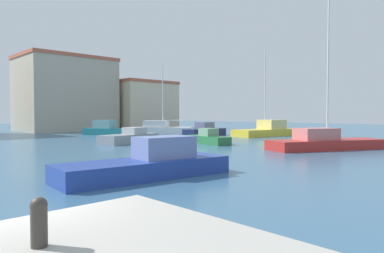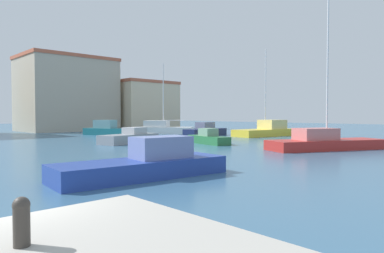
{
  "view_description": "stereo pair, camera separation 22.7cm",
  "coord_description": "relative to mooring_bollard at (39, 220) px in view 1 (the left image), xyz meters",
  "views": [
    {
      "loc": [
        -1.67,
        -6.39,
        2.58
      ],
      "look_at": [
        22.31,
        18.81,
        1.37
      ],
      "focal_mm": 33.35,
      "sensor_mm": 36.0,
      "label": 1
    },
    {
      "loc": [
        -1.51,
        -6.55,
        2.58
      ],
      "look_at": [
        22.31,
        18.81,
        1.37
      ],
      "focal_mm": 33.35,
      "sensor_mm": 36.0,
      "label": 2
    }
  ],
  "objects": [
    {
      "name": "harbor_office",
      "position": [
        35.32,
        47.22,
        2.77
      ],
      "size": [
        10.51,
        7.9,
        8.31
      ],
      "color": "beige",
      "rests_on": "ground"
    },
    {
      "name": "mooring_bollard",
      "position": [
        0.0,
        0.0,
        0.0
      ],
      "size": [
        0.19,
        0.19,
        0.56
      ],
      "color": "#38332D",
      "rests_on": "pier_quay"
    },
    {
      "name": "sailboat_red_distant_north",
      "position": [
        23.44,
        8.08,
        -0.81
      ],
      "size": [
        9.2,
        6.04,
        14.32
      ],
      "color": "#B22823",
      "rests_on": "water"
    },
    {
      "name": "sailboat_yellow_behind_lamppost",
      "position": [
        33.97,
        20.4,
        -0.71
      ],
      "size": [
        8.62,
        3.81,
        10.23
      ],
      "color": "gold",
      "rests_on": "water"
    },
    {
      "name": "motorboat_navy_far_left",
      "position": [
        28.91,
        25.65,
        -0.81
      ],
      "size": [
        6.46,
        2.52,
        1.64
      ],
      "color": "#19234C",
      "rests_on": "water"
    },
    {
      "name": "motorboat_grey_inner_mooring",
      "position": [
        16.47,
        22.85,
        -0.9
      ],
      "size": [
        6.33,
        3.52,
        1.39
      ],
      "color": "gray",
      "rests_on": "water"
    },
    {
      "name": "motorboat_blue_mid_harbor",
      "position": [
        7.28,
        7.69,
        -0.86
      ],
      "size": [
        7.41,
        2.9,
        1.64
      ],
      "color": "#233D93",
      "rests_on": "water"
    },
    {
      "name": "motorboat_green_center_channel",
      "position": [
        20.92,
        17.4,
        -0.92
      ],
      "size": [
        2.33,
        4.86,
        1.35
      ],
      "color": "#28703D",
      "rests_on": "water"
    },
    {
      "name": "sailboat_white_outer_mooring",
      "position": [
        28.0,
        32.86,
        -0.72
      ],
      "size": [
        6.69,
        7.85,
        9.2
      ],
      "color": "white",
      "rests_on": "water"
    },
    {
      "name": "water",
      "position": [
        15.2,
        22.36,
        -1.4
      ],
      "size": [
        160.0,
        160.0,
        0.0
      ],
      "primitive_type": "plane",
      "color": "#38607F",
      "rests_on": "ground"
    },
    {
      "name": "motorboat_teal_far_right",
      "position": [
        21.25,
        34.83,
        -0.73
      ],
      "size": [
        4.65,
        6.93,
        1.86
      ],
      "color": "#1E707A",
      "rests_on": "water"
    },
    {
      "name": "waterfront_apartments",
      "position": [
        22.77,
        50.2,
        4.34
      ],
      "size": [
        13.54,
        10.16,
        11.45
      ],
      "color": "#B2A893",
      "rests_on": "ground"
    }
  ]
}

